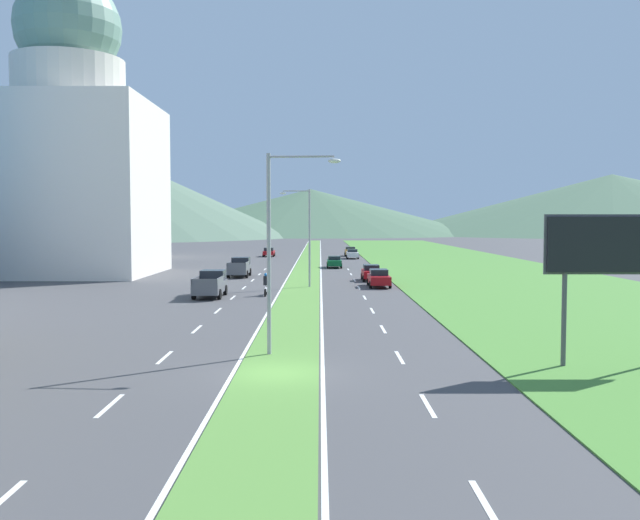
{
  "coord_description": "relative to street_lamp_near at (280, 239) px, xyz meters",
  "views": [
    {
      "loc": [
        1.64,
        -26.1,
        5.91
      ],
      "look_at": [
        1.4,
        40.21,
        2.13
      ],
      "focal_mm": 38.36,
      "sensor_mm": 36.0,
      "label": 1
    }
  ],
  "objects": [
    {
      "name": "car_5",
      "position": [
        6.96,
        77.51,
        -4.38
      ],
      "size": [
        1.91,
        4.49,
        1.5
      ],
      "rotation": [
        0.0,
        0.0,
        -1.57
      ],
      "color": "silver",
      "rests_on": "ground_plane"
    },
    {
      "name": "lane_dash_right_3",
      "position": [
        5.32,
        -0.46,
        -5.14
      ],
      "size": [
        0.16,
        2.8,
        0.01
      ],
      "primitive_type": "cube",
      "color": "silver",
      "rests_on": "ground_plane"
    },
    {
      "name": "car_3",
      "position": [
        6.96,
        37.93,
        -4.36
      ],
      "size": [
        1.9,
        4.33,
        1.57
      ],
      "rotation": [
        0.0,
        0.0,
        -1.57
      ],
      "color": "maroon",
      "rests_on": "ground_plane"
    },
    {
      "name": "domed_building",
      "position": [
        -25.68,
        46.06,
        8.41
      ],
      "size": [
        18.06,
        18.06,
        32.7
      ],
      "color": "silver",
      "rests_on": "ground_plane"
    },
    {
      "name": "billboard_roadside",
      "position": [
        13.5,
        -2.42,
        -0.47
      ],
      "size": [
        5.27,
        0.28,
        6.19
      ],
      "color": "#4C4C51",
      "rests_on": "ground_plane"
    },
    {
      "name": "lane_dash_left_8",
      "position": [
        -4.88,
        38.23,
        -5.14
      ],
      "size": [
        0.16,
        2.8,
        0.01
      ],
      "primitive_type": "cube",
      "color": "silver",
      "rests_on": "ground_plane"
    },
    {
      "name": "pickup_truck_0",
      "position": [
        -6.7,
        23.4,
        -4.17
      ],
      "size": [
        2.18,
        5.4,
        2.0
      ],
      "rotation": [
        0.0,
        0.0,
        1.57
      ],
      "color": "#515459",
      "rests_on": "ground_plane"
    },
    {
      "name": "car_0",
      "position": [
        -6.68,
        84.09,
        -4.4
      ],
      "size": [
        1.9,
        4.56,
        1.48
      ],
      "rotation": [
        0.0,
        0.0,
        1.57
      ],
      "color": "maroon",
      "rests_on": "ground_plane"
    },
    {
      "name": "car_4",
      "position": [
        3.67,
        56.75,
        -4.39
      ],
      "size": [
        1.91,
        4.66,
        1.47
      ],
      "rotation": [
        0.0,
        0.0,
        -1.57
      ],
      "color": "#0C5128",
      "rests_on": "ground_plane"
    },
    {
      "name": "lane_dash_left_2",
      "position": [
        -4.88,
        -8.2,
        -5.14
      ],
      "size": [
        0.16,
        2.8,
        0.01
      ],
      "primitive_type": "cube",
      "color": "silver",
      "rests_on": "ground_plane"
    },
    {
      "name": "pickup_truck_1",
      "position": [
        -6.71,
        42.84,
        -4.17
      ],
      "size": [
        2.18,
        5.4,
        2.0
      ],
      "rotation": [
        0.0,
        0.0,
        1.57
      ],
      "color": "#515459",
      "rests_on": "ground_plane"
    },
    {
      "name": "lane_dash_right_2",
      "position": [
        5.32,
        -8.2,
        -5.14
      ],
      "size": [
        0.16,
        2.8,
        0.01
      ],
      "primitive_type": "cube",
      "color": "silver",
      "rests_on": "ground_plane"
    },
    {
      "name": "edge_line_median_right",
      "position": [
        1.97,
        56.32,
        -5.14
      ],
      "size": [
        0.16,
        240.0,
        0.01
      ],
      "primitive_type": "cube",
      "color": "silver",
      "rests_on": "ground_plane"
    },
    {
      "name": "hill_far_left",
      "position": [
        -94.18,
        224.71,
        14.51
      ],
      "size": [
        174.44,
        174.44,
        39.31
      ],
      "primitive_type": "cone",
      "color": "#516B56",
      "rests_on": "ground_plane"
    },
    {
      "name": "car_2",
      "position": [
        7.0,
        85.66,
        -4.35
      ],
      "size": [
        1.93,
        4.38,
        1.55
      ],
      "rotation": [
        0.0,
        0.0,
        -1.57
      ],
      "color": "#C6842D",
      "rests_on": "ground_plane"
    },
    {
      "name": "lane_dash_right_4",
      "position": [
        5.32,
        7.27,
        -5.14
      ],
      "size": [
        0.16,
        2.8,
        0.01
      ],
      "primitive_type": "cube",
      "color": "silver",
      "rests_on": "ground_plane"
    },
    {
      "name": "lane_dash_right_5",
      "position": [
        5.32,
        15.01,
        -5.14
      ],
      "size": [
        0.16,
        2.8,
        0.01
      ],
      "primitive_type": "cube",
      "color": "silver",
      "rests_on": "ground_plane"
    },
    {
      "name": "lane_dash_right_10",
      "position": [
        5.32,
        53.7,
        -5.14
      ],
      "size": [
        0.16,
        2.8,
        0.01
      ],
      "primitive_type": "cube",
      "color": "silver",
      "rests_on": "ground_plane"
    },
    {
      "name": "midrise_colored",
      "position": [
        -31.06,
        83.1,
        4.52
      ],
      "size": [
        12.6,
        12.6,
        19.33
      ],
      "primitive_type": "cube",
      "color": "silver",
      "rests_on": "ground_plane"
    },
    {
      "name": "lane_dash_right_8",
      "position": [
        5.32,
        38.23,
        -5.14
      ],
      "size": [
        0.16,
        2.8,
        0.01
      ],
      "primitive_type": "cube",
      "color": "silver",
      "rests_on": "ground_plane"
    },
    {
      "name": "edge_line_median_left",
      "position": [
        -1.53,
        56.32,
        -5.14
      ],
      "size": [
        0.16,
        240.0,
        0.01
      ],
      "primitive_type": "cube",
      "color": "silver",
      "rests_on": "ground_plane"
    },
    {
      "name": "lane_dash_left_3",
      "position": [
        -4.88,
        -0.46,
        -5.14
      ],
      "size": [
        0.16,
        2.8,
        0.01
      ],
      "primitive_type": "cube",
      "color": "silver",
      "rests_on": "ground_plane"
    },
    {
      "name": "lane_dash_left_6",
      "position": [
        -4.88,
        22.75,
        -5.14
      ],
      "size": [
        0.16,
        2.8,
        0.01
      ],
      "primitive_type": "cube",
      "color": "silver",
      "rests_on": "ground_plane"
    },
    {
      "name": "lane_dash_right_9",
      "position": [
        5.32,
        45.96,
        -5.14
      ],
      "size": [
        0.16,
        2.8,
        0.01
      ],
      "primitive_type": "cube",
      "color": "silver",
      "rests_on": "ground_plane"
    },
    {
      "name": "car_1",
      "position": [
        7.16,
        31.46,
        -4.35
      ],
      "size": [
        1.94,
        4.77,
        1.58
      ],
      "rotation": [
        0.0,
        0.0,
        -1.57
      ],
      "color": "maroon",
      "rests_on": "ground_plane"
    },
    {
      "name": "street_lamp_near",
      "position": [
        0.0,
        0.0,
        0.0
      ],
      "size": [
        3.23,
        0.45,
        8.85
      ],
      "color": "#99999E",
      "rests_on": "ground_plane"
    },
    {
      "name": "lane_dash_right_7",
      "position": [
        5.32,
        30.49,
        -5.14
      ],
      "size": [
        0.16,
        2.8,
        0.01
      ],
      "primitive_type": "cube",
      "color": "silver",
      "rests_on": "ground_plane"
    },
    {
      "name": "lane_dash_right_1",
      "position": [
        5.32,
        -15.94,
        -5.14
      ],
      "size": [
        0.16,
        2.8,
        0.01
      ],
      "primitive_type": "cube",
      "color": "silver",
      "rests_on": "ground_plane"
    },
    {
      "name": "lane_dash_left_5",
      "position": [
        -4.88,
        15.01,
        -5.14
      ],
      "size": [
        0.16,
        2.8,
        0.01
      ],
      "primitive_type": "cube",
      "color": "silver",
      "rests_on": "ground_plane"
    },
    {
      "name": "lane_dash_right_6",
      "position": [
        5.32,
        22.75,
        -5.14
      ],
      "size": [
        0.16,
        2.8,
        0.01
      ],
      "primitive_type": "cube",
      "color": "silver",
      "rests_on": "ground_plane"
    },
    {
      "name": "ground_plane",
      "position": [
        0.22,
        -3.68,
        -5.15
      ],
      "size": [
        600.0,
        600.0,
        0.0
      ],
      "primitive_type": "plane",
      "color": "#424244"
    },
    {
      "name": "lane_dash_left_4",
      "position": [
        -4.88,
        7.27,
        -5.14
      ],
      "size": [
        0.16,
        2.8,
        0.01
      ],
      "primitive_type": "cube",
      "color": "silver",
      "rests_on": "ground_plane"
    },
    {
      "name": "grass_verge_right",
      "position": [
        20.82,
        56.32,
        -5.12
      ],
      "size": [
        24.0,
        240.0,
        0.06
      ],
      "primitive_type": "cube",
      "color": "#477F33",
      "rests_on": "ground_plane"
    },
    {
      "name": "street_lamp_mid",
      "position": [
        0.63,
        30.9,
        -0.12
      ],
      "size": [
        2.73,
        0.29,
        8.73
      ],
      "color": "#99999E",
      "rests_on": "ground_plane"
    },
    {
      "name": "lane_dash_left_9",
      "position": [
        -4.88,
        45.96,
        -5.14
      ],
      "size": [
        0.16,
        2.8,
        0.01
      ],
      "primitive_type": "cube",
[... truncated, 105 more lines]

